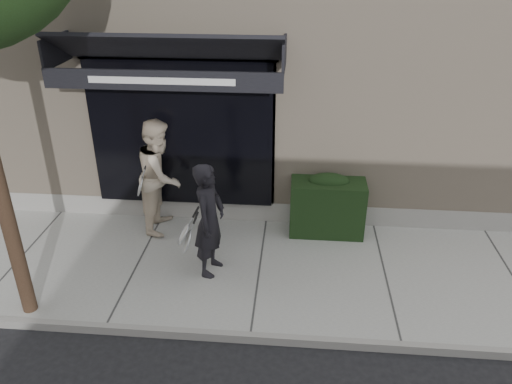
# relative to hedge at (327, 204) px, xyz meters

# --- Properties ---
(ground) EXTENTS (80.00, 80.00, 0.00)m
(ground) POSITION_rel_hedge_xyz_m (-1.10, -1.25, -0.66)
(ground) COLOR black
(ground) RESTS_ON ground
(sidewalk) EXTENTS (20.00, 3.00, 0.12)m
(sidewalk) POSITION_rel_hedge_xyz_m (-1.10, -1.25, -0.60)
(sidewalk) COLOR gray
(sidewalk) RESTS_ON ground
(curb) EXTENTS (20.00, 0.10, 0.14)m
(curb) POSITION_rel_hedge_xyz_m (-1.10, -2.80, -0.59)
(curb) COLOR gray
(curb) RESTS_ON ground
(building_facade) EXTENTS (14.30, 8.04, 5.64)m
(building_facade) POSITION_rel_hedge_xyz_m (-1.11, 3.71, 2.08)
(building_facade) COLOR #C5B096
(building_facade) RESTS_ON ground
(hedge) EXTENTS (1.30, 0.70, 1.14)m
(hedge) POSITION_rel_hedge_xyz_m (0.00, 0.00, 0.00)
(hedge) COLOR black
(hedge) RESTS_ON sidewalk
(pedestrian_front) EXTENTS (0.73, 0.90, 1.85)m
(pedestrian_front) POSITION_rel_hedge_xyz_m (-1.86, -1.39, 0.38)
(pedestrian_front) COLOR black
(pedestrian_front) RESTS_ON sidewalk
(pedestrian_back) EXTENTS (0.81, 1.02, 2.06)m
(pedestrian_back) POSITION_rel_hedge_xyz_m (-2.95, -0.09, 0.49)
(pedestrian_back) COLOR beige
(pedestrian_back) RESTS_ON sidewalk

